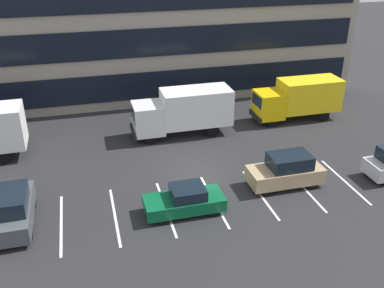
{
  "coord_description": "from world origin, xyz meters",
  "views": [
    {
      "loc": [
        -6.51,
        -22.96,
        13.85
      ],
      "look_at": [
        -0.07,
        1.3,
        1.4
      ],
      "focal_mm": 40.58,
      "sensor_mm": 36.0,
      "label": 1
    }
  ],
  "objects_px": {
    "sedan_forest": "(185,200)",
    "suv_charcoal": "(12,209)",
    "suv_tan": "(286,171)",
    "box_truck_white": "(184,110)",
    "box_truck_yellow_all": "(299,97)"
  },
  "relations": [
    {
      "from": "suv_tan",
      "to": "suv_charcoal",
      "type": "bearing_deg",
      "value": -179.76
    },
    {
      "from": "suv_charcoal",
      "to": "box_truck_yellow_all",
      "type": "bearing_deg",
      "value": 23.81
    },
    {
      "from": "sedan_forest",
      "to": "suv_tan",
      "type": "relative_size",
      "value": 0.97
    },
    {
      "from": "suv_tan",
      "to": "sedan_forest",
      "type": "bearing_deg",
      "value": -169.88
    },
    {
      "from": "box_truck_white",
      "to": "suv_charcoal",
      "type": "xyz_separation_m",
      "value": [
        -11.26,
        -8.69,
        -0.92
      ]
    },
    {
      "from": "box_truck_yellow_all",
      "to": "suv_tan",
      "type": "bearing_deg",
      "value": -120.73
    },
    {
      "from": "box_truck_yellow_all",
      "to": "sedan_forest",
      "type": "height_order",
      "value": "box_truck_yellow_all"
    },
    {
      "from": "sedan_forest",
      "to": "suv_charcoal",
      "type": "distance_m",
      "value": 8.94
    },
    {
      "from": "sedan_forest",
      "to": "box_truck_white",
      "type": "bearing_deg",
      "value": 76.3
    },
    {
      "from": "sedan_forest",
      "to": "suv_charcoal",
      "type": "height_order",
      "value": "suv_charcoal"
    },
    {
      "from": "box_truck_white",
      "to": "sedan_forest",
      "type": "distance_m",
      "value": 10.14
    },
    {
      "from": "box_truck_yellow_all",
      "to": "suv_charcoal",
      "type": "relative_size",
      "value": 1.53
    },
    {
      "from": "box_truck_white",
      "to": "box_truck_yellow_all",
      "type": "bearing_deg",
      "value": 2.97
    },
    {
      "from": "box_truck_white",
      "to": "suv_charcoal",
      "type": "distance_m",
      "value": 14.25
    },
    {
      "from": "sedan_forest",
      "to": "suv_tan",
      "type": "distance_m",
      "value": 6.62
    }
  ]
}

